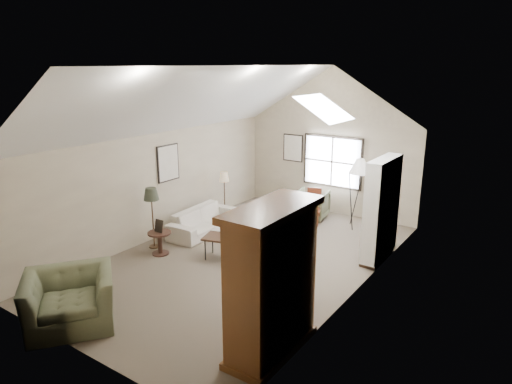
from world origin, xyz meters
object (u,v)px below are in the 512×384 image
Objects in this scene: armchair_near at (70,300)px; side_chair at (313,207)px; coffee_table at (227,248)px; side_table at (160,243)px; sofa at (204,220)px; armoire at (272,281)px; armchair_far at (312,204)px.

side_chair is at bearing 28.02° from armchair_near.
side_table is (-1.37, -0.62, 0.01)m from coffee_table.
armchair_near is at bearing -98.21° from coffee_table.
coffee_table is (1.47, -0.98, -0.05)m from sofa.
side_table reaches higher than coffee_table.
side_chair is at bearing 62.48° from side_table.
armchair_near is 2.93m from side_table.
armoire is at bearing -22.02° from side_table.
armoire is 1.08× the size of sofa.
armchair_near is 1.59× the size of armchair_far.
armchair_near reaches higher than coffee_table.
side_chair reaches higher than coffee_table.
armoire is 2.32× the size of side_chair.
armchair_near is 6.46m from side_chair.
armchair_far is at bearing 112.11° from armoire.
side_chair reaches higher than side_table.
sofa is (-3.98, 3.17, -0.80)m from armoire.
armoire is 5.57m from side_chair.
side_chair is (-2.01, 5.16, -0.63)m from armoire.
coffee_table is (0.49, 3.41, -0.18)m from armchair_near.
coffee_table is (-2.51, 2.19, -0.85)m from armoire.
side_table is 4.05m from side_chair.
sofa is 1.53× the size of armchair_near.
coffee_table is at bearing 76.79° from armchair_far.
sofa is 2.10× the size of coffee_table.
side_table is at bearing 54.28° from armchair_near.
side_table is (0.10, -1.60, -0.04)m from sofa.
armchair_near is (0.98, -4.39, 0.13)m from sofa.
armoire reaches higher than coffee_table.
armoire reaches higher than side_chair.
side_table is (-0.88, 2.79, -0.18)m from armchair_near.
armchair_near is at bearing -116.47° from side_chair.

